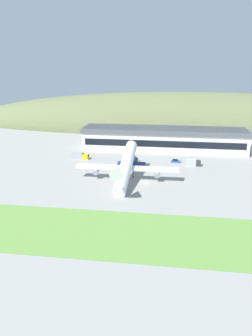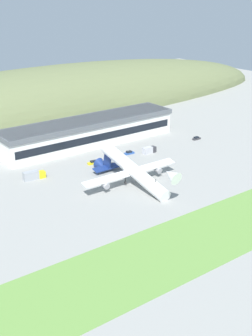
# 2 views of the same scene
# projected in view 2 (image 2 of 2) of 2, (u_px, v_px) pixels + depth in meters

# --- Properties ---
(ground_plane) EXTENTS (443.15, 443.15, 0.00)m
(ground_plane) POSITION_uv_depth(u_px,v_px,m) (152.00, 181.00, 174.81)
(ground_plane) COLOR gray
(grass_strip_foreground) EXTENTS (398.84, 26.90, 0.08)m
(grass_strip_foreground) POSITION_uv_depth(u_px,v_px,m) (237.00, 222.00, 144.73)
(grass_strip_foreground) COLOR #669342
(grass_strip_foreground) RESTS_ON ground_plane
(hill_backdrop) EXTENTS (338.50, 72.43, 49.90)m
(hill_backdrop) POSITION_uv_depth(u_px,v_px,m) (52.00, 109.00, 275.17)
(hill_backdrop) COLOR #667047
(hill_backdrop) RESTS_ON ground_plane
(terminal_building) EXTENTS (85.31, 18.35, 11.79)m
(terminal_building) POSITION_uv_depth(u_px,v_px,m) (89.00, 130.00, 213.27)
(terminal_building) COLOR white
(terminal_building) RESTS_ON ground_plane
(cargo_airplane) EXTENTS (40.50, 46.68, 15.35)m
(cargo_airplane) POSITION_uv_depth(u_px,v_px,m) (132.00, 171.00, 170.00)
(cargo_airplane) COLOR white
(service_car_0) EXTENTS (4.62, 2.03, 1.45)m
(service_car_0) POSITION_uv_depth(u_px,v_px,m) (93.00, 162.00, 191.62)
(service_car_0) COLOR gold
(service_car_0) RESTS_ON ground_plane
(service_car_1) EXTENTS (4.20, 1.69, 1.46)m
(service_car_1) POSITION_uv_depth(u_px,v_px,m) (196.00, 138.00, 221.60)
(service_car_1) COLOR #333338
(service_car_1) RESTS_ON ground_plane
(service_car_2) EXTENTS (4.41, 2.05, 1.42)m
(service_car_2) POSITION_uv_depth(u_px,v_px,m) (129.00, 153.00, 202.70)
(service_car_2) COLOR #264C99
(service_car_2) RESTS_ON ground_plane
(fuel_truck) EXTENTS (8.66, 3.12, 3.30)m
(fuel_truck) POSITION_uv_depth(u_px,v_px,m) (34.00, 175.00, 176.29)
(fuel_truck) COLOR gold
(fuel_truck) RESTS_ON ground_plane
(box_truck) EXTENTS (6.67, 2.65, 2.85)m
(box_truck) POSITION_uv_depth(u_px,v_px,m) (149.00, 150.00, 203.50)
(box_truck) COLOR #333338
(box_truck) RESTS_ON ground_plane
(traffic_cone_0) EXTENTS (0.52, 0.52, 0.58)m
(traffic_cone_0) POSITION_uv_depth(u_px,v_px,m) (125.00, 170.00, 184.80)
(traffic_cone_0) COLOR orange
(traffic_cone_0) RESTS_ON ground_plane
(traffic_cone_1) EXTENTS (0.52, 0.52, 0.58)m
(traffic_cone_1) POSITION_uv_depth(u_px,v_px,m) (114.00, 174.00, 181.29)
(traffic_cone_1) COLOR orange
(traffic_cone_1) RESTS_ON ground_plane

